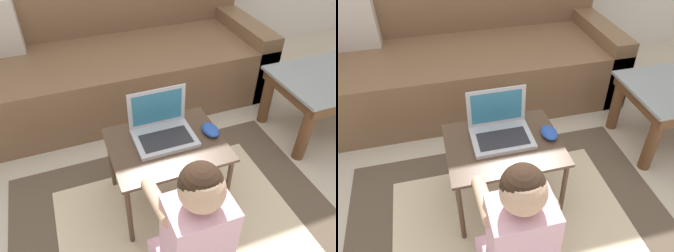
% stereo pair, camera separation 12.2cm
% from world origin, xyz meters
% --- Properties ---
extents(ground_plane, '(16.00, 16.00, 0.00)m').
position_xyz_m(ground_plane, '(0.00, 0.00, 0.00)').
color(ground_plane, beige).
extents(area_rug, '(1.62, 1.31, 0.01)m').
position_xyz_m(area_rug, '(-0.05, -0.18, 0.00)').
color(area_rug, brown).
rests_on(area_rug, ground_plane).
extents(couch, '(2.21, 0.89, 0.77)m').
position_xyz_m(couch, '(-0.10, 1.14, 0.27)').
color(couch, brown).
rests_on(couch, ground_plane).
extents(laptop_desk, '(0.54, 0.42, 0.40)m').
position_xyz_m(laptop_desk, '(-0.05, 0.05, 0.35)').
color(laptop_desk, '#4C3828').
rests_on(laptop_desk, ground_plane).
extents(laptop, '(0.29, 0.21, 0.22)m').
position_xyz_m(laptop, '(-0.05, 0.10, 0.44)').
color(laptop, '#B7BCC6').
rests_on(laptop, laptop_desk).
extents(computer_mouse, '(0.07, 0.11, 0.03)m').
position_xyz_m(computer_mouse, '(0.18, 0.05, 0.42)').
color(computer_mouse, '#234CB2').
rests_on(computer_mouse, laptop_desk).
extents(person_seated, '(0.32, 0.41, 0.70)m').
position_xyz_m(person_seated, '(-0.10, -0.41, 0.30)').
color(person_seated, '#E5B2CC').
rests_on(person_seated, ground_plane).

